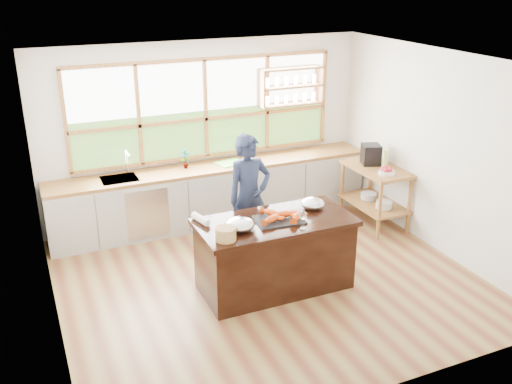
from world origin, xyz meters
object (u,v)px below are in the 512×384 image
island (275,254)px  cook (249,197)px  espresso_machine (371,154)px  wicker_basket (226,234)px

island → cook: size_ratio=1.09×
cook → espresso_machine: bearing=3.5°
island → cook: bearing=87.1°
wicker_basket → espresso_machine: bearing=27.7°
espresso_machine → wicker_basket: espresso_machine is taller
island → wicker_basket: bearing=-160.4°
cook → wicker_basket: bearing=-130.4°
cook → wicker_basket: (-0.76, -1.14, 0.12)m
island → wicker_basket: 0.92m
cook → espresso_machine: size_ratio=5.70×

